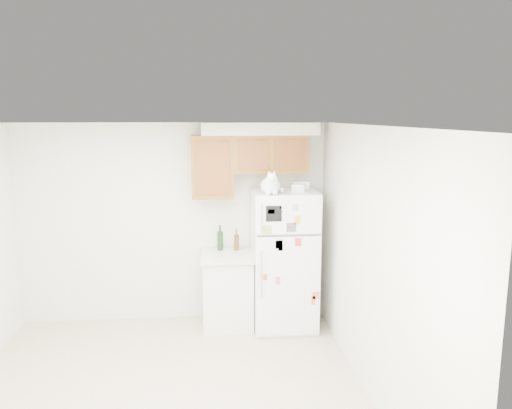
{
  "coord_description": "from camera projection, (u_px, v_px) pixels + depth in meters",
  "views": [
    {
      "loc": [
        0.45,
        -4.2,
        2.59
      ],
      "look_at": [
        1.0,
        1.55,
        1.55
      ],
      "focal_mm": 35.0,
      "sensor_mm": 36.0,
      "label": 1
    }
  ],
  "objects": [
    {
      "name": "refrigerator",
      "position": [
        284.0,
        260.0,
        6.08
      ],
      "size": [
        0.76,
        0.78,
        1.7
      ],
      "color": "white",
      "rests_on": "ground_plane"
    },
    {
      "name": "base_counter",
      "position": [
        228.0,
        290.0,
        6.15
      ],
      "size": [
        0.64,
        0.64,
        0.92
      ],
      "color": "white",
      "rests_on": "ground_plane"
    },
    {
      "name": "bottle_green",
      "position": [
        220.0,
        238.0,
        6.22
      ],
      "size": [
        0.07,
        0.07,
        0.32
      ],
      "primitive_type": null,
      "color": "#19381E",
      "rests_on": "base_counter"
    },
    {
      "name": "cat",
      "position": [
        271.0,
        185.0,
        5.66
      ],
      "size": [
        0.28,
        0.4,
        0.28
      ],
      "color": "white",
      "rests_on": "refrigerator"
    },
    {
      "name": "ground_plane",
      "position": [
        163.0,
        405.0,
        4.53
      ],
      "size": [
        3.8,
        4.0,
        0.01
      ],
      "primitive_type": "cube",
      "color": "#C2B095"
    },
    {
      "name": "bottle_amber",
      "position": [
        236.0,
        240.0,
        6.23
      ],
      "size": [
        0.06,
        0.06,
        0.26
      ],
      "primitive_type": null,
      "color": "#593814",
      "rests_on": "base_counter"
    },
    {
      "name": "storage_box_back",
      "position": [
        301.0,
        185.0,
        6.03
      ],
      "size": [
        0.18,
        0.14,
        0.1
      ],
      "primitive_type": "cube",
      "rotation": [
        0.0,
        0.0,
        -0.03
      ],
      "color": "white",
      "rests_on": "refrigerator"
    },
    {
      "name": "storage_box_front",
      "position": [
        299.0,
        188.0,
        5.85
      ],
      "size": [
        0.18,
        0.16,
        0.09
      ],
      "primitive_type": "cube",
      "rotation": [
        0.0,
        0.0,
        -0.39
      ],
      "color": "white",
      "rests_on": "refrigerator"
    },
    {
      "name": "room_shell",
      "position": [
        173.0,
        218.0,
        4.48
      ],
      "size": [
        3.84,
        4.04,
        2.52
      ],
      "color": "silver",
      "rests_on": "ground_plane"
    }
  ]
}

